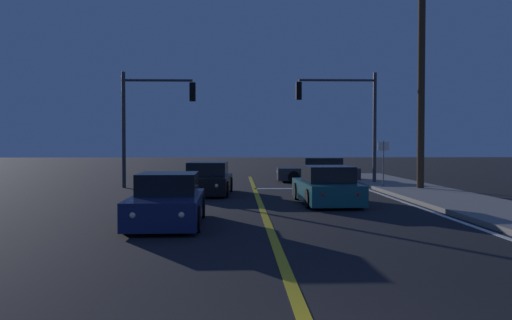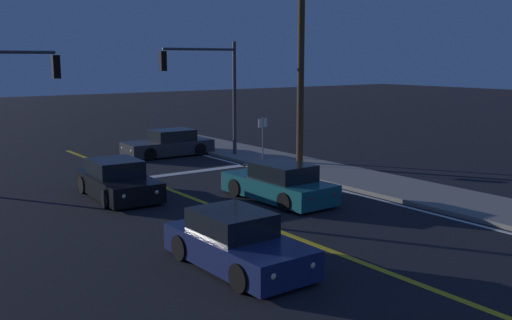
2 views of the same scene
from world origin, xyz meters
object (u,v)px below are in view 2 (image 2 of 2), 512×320
object	(u,v)px
utility_pole_right	(301,36)
car_mid_block_navy	(236,243)
car_following_oncoming_charcoal	(169,144)
traffic_signal_far_left	(2,92)
street_sign_corner	(263,133)
car_side_waiting_black	(118,181)
car_far_approaching_teal	(279,184)
traffic_signal_near_right	(209,81)

from	to	relation	value
utility_pole_right	car_mid_block_navy	bearing A→B (deg)	-136.14
car_following_oncoming_charcoal	traffic_signal_far_left	bearing A→B (deg)	114.50
car_mid_block_navy	street_sign_corner	distance (m)	13.69
traffic_signal_far_left	street_sign_corner	world-z (taller)	traffic_signal_far_left
car_mid_block_navy	street_sign_corner	world-z (taller)	street_sign_corner
traffic_signal_far_left	car_mid_block_navy	bearing A→B (deg)	-78.86
traffic_signal_far_left	utility_pole_right	distance (m)	12.79
car_following_oncoming_charcoal	street_sign_corner	bearing A→B (deg)	-154.61
utility_pole_right	street_sign_corner	world-z (taller)	utility_pole_right
car_mid_block_navy	traffic_signal_far_left	size ratio (longest dim) A/B	0.75
car_side_waiting_black	street_sign_corner	xyz separation A→B (m)	(8.03, 2.08, 0.94)
car_far_approaching_teal	utility_pole_right	distance (m)	8.81
traffic_signal_near_right	car_far_approaching_teal	bearing A→B (deg)	74.33
car_side_waiting_black	traffic_signal_far_left	distance (m)	5.52
traffic_signal_near_right	traffic_signal_far_left	xyz separation A→B (m)	(-9.78, -1.40, -0.17)
car_mid_block_navy	car_side_waiting_black	size ratio (longest dim) A/B	0.96
car_following_oncoming_charcoal	car_side_waiting_black	world-z (taller)	same
utility_pole_right	street_sign_corner	bearing A→B (deg)	144.32
car_side_waiting_black	traffic_signal_far_left	xyz separation A→B (m)	(-2.94, 3.48, 3.11)
car_side_waiting_black	car_far_approaching_teal	distance (m)	5.82
car_following_oncoming_charcoal	traffic_signal_near_right	xyz separation A→B (m)	(1.06, -2.29, 3.28)
car_mid_block_navy	car_side_waiting_black	bearing A→B (deg)	-94.89
traffic_signal_near_right	traffic_signal_far_left	bearing A→B (deg)	8.14
car_side_waiting_black	street_sign_corner	world-z (taller)	street_sign_corner
traffic_signal_near_right	street_sign_corner	world-z (taller)	traffic_signal_near_right
car_following_oncoming_charcoal	traffic_signal_far_left	distance (m)	9.97
car_mid_block_navy	car_side_waiting_black	xyz separation A→B (m)	(0.57, 8.53, 0.00)
car_far_approaching_teal	street_sign_corner	bearing A→B (deg)	56.27
car_side_waiting_black	traffic_signal_far_left	size ratio (longest dim) A/B	0.78
car_side_waiting_black	traffic_signal_near_right	distance (m)	9.03
traffic_signal_far_left	traffic_signal_near_right	bearing A→B (deg)	8.14
car_following_oncoming_charcoal	utility_pole_right	xyz separation A→B (m)	(3.64, -6.09, 5.33)
car_far_approaching_teal	traffic_signal_near_right	size ratio (longest dim) A/B	0.79
car_following_oncoming_charcoal	car_mid_block_navy	size ratio (longest dim) A/B	1.09
car_far_approaching_teal	traffic_signal_near_right	bearing A→B (deg)	72.18
traffic_signal_near_right	utility_pole_right	size ratio (longest dim) A/B	0.50
car_following_oncoming_charcoal	car_side_waiting_black	size ratio (longest dim) A/B	1.05
car_mid_block_navy	utility_pole_right	xyz separation A→B (m)	(10.00, 9.61, 5.34)
car_mid_block_navy	traffic_signal_near_right	size ratio (longest dim) A/B	0.72
car_far_approaching_teal	car_mid_block_navy	bearing A→B (deg)	-138.64
car_side_waiting_black	car_far_approaching_teal	size ratio (longest dim) A/B	0.95
utility_pole_right	street_sign_corner	xyz separation A→B (m)	(-1.40, 1.01, -4.40)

